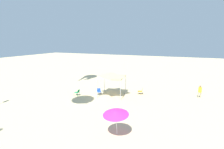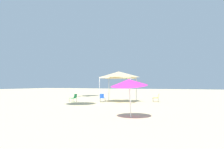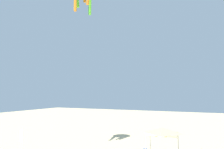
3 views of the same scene
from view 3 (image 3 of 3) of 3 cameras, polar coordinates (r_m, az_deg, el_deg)
canopy_tent at (r=25.85m, az=11.97°, el=-13.11°), size 3.48×3.50×3.06m
banner_flag at (r=23.32m, az=-20.76°, el=-15.40°), size 0.36×0.06×3.51m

